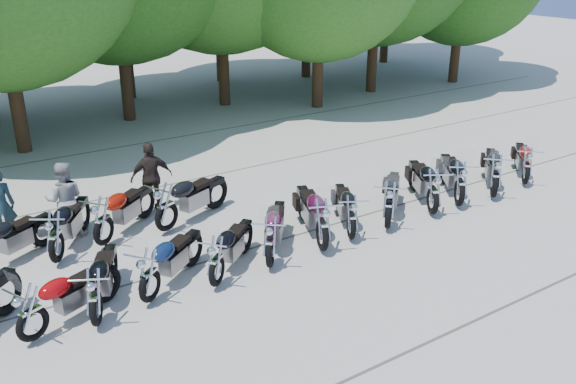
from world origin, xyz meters
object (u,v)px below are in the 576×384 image
motorcycle_3 (149,274)px  motorcycle_15 (102,220)px  rider_0 (0,206)px  rider_2 (152,177)px  motorcycle_6 (322,223)px  motorcycle_16 (166,206)px  motorcycle_10 (460,182)px  motorcycle_11 (496,175)px  motorcycle_1 (31,312)px  motorcycle_9 (434,190)px  motorcycle_5 (270,241)px  motorcycle_7 (352,216)px  motorcycle_12 (527,165)px  motorcycle_8 (389,204)px  motorcycle_4 (216,260)px  motorcycle_2 (94,296)px  motorcycle_14 (55,236)px  rider_1 (65,200)px

motorcycle_3 → motorcycle_15: 2.67m
rider_0 → rider_2: rider_2 is taller
motorcycle_6 → motorcycle_16: motorcycle_6 is taller
motorcycle_10 → motorcycle_11: (1.16, -0.12, 0.00)m
rider_0 → motorcycle_1: bearing=90.9°
motorcycle_9 → rider_0: bearing=4.2°
motorcycle_3 → motorcycle_5: bearing=-128.5°
motorcycle_10 → motorcycle_16: size_ratio=0.99×
motorcycle_7 → motorcycle_12: (6.01, -0.00, 0.01)m
motorcycle_6 → rider_0: 6.94m
motorcycle_1 → motorcycle_7: motorcycle_7 is taller
motorcycle_3 → motorcycle_8: size_ratio=0.94×
motorcycle_11 → motorcycle_16: 8.23m
motorcycle_7 → motorcycle_9: motorcycle_9 is taller
motorcycle_4 → motorcycle_11: size_ratio=0.89×
motorcycle_2 → motorcycle_8: motorcycle_8 is taller
motorcycle_14 → motorcycle_1: bearing=101.7°
motorcycle_1 → motorcycle_4: bearing=-115.2°
motorcycle_10 → motorcycle_14: size_ratio=1.03×
motorcycle_4 → rider_0: bearing=-5.3°
motorcycle_11 → motorcycle_12: bearing=-127.8°
motorcycle_5 → rider_2: bearing=-39.3°
motorcycle_5 → motorcycle_4: bearing=42.1°
motorcycle_3 → motorcycle_9: motorcycle_9 is taller
motorcycle_10 → rider_0: 10.59m
motorcycle_15 → motorcycle_2: bearing=122.2°
motorcycle_11 → rider_2: 8.58m
motorcycle_4 → rider_0: size_ratio=1.23×
motorcycle_12 → motorcycle_15: bearing=32.0°
motorcycle_9 → motorcycle_7: bearing=28.9°
motorcycle_12 → rider_0: size_ratio=1.26×
motorcycle_9 → motorcycle_2: bearing=30.6°
motorcycle_2 → rider_0: (-0.69, 4.32, 0.25)m
motorcycle_5 → motorcycle_16: (-1.08, 2.68, 0.05)m
motorcycle_6 → rider_2: 4.59m
motorcycle_5 → motorcycle_7: bearing=-138.6°
motorcycle_12 → rider_1: rider_1 is taller
motorcycle_1 → motorcycle_12: (12.66, 0.07, 0.02)m
motorcycle_14 → rider_2: bearing=-116.9°
motorcycle_5 → rider_1: rider_1 is taller
motorcycle_4 → motorcycle_6: 2.51m
motorcycle_11 → motorcycle_5: bearing=46.2°
motorcycle_16 → motorcycle_4: bearing=153.6°
motorcycle_14 → motorcycle_8: bearing=-167.0°
motorcycle_14 → motorcycle_16: 2.44m
motorcycle_8 → motorcycle_16: bearing=14.5°
rider_1 → motorcycle_9: bearing=175.0°
motorcycle_4 → motorcycle_16: motorcycle_16 is taller
motorcycle_9 → rider_2: rider_2 is taller
motorcycle_12 → rider_1: size_ratio=1.24×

